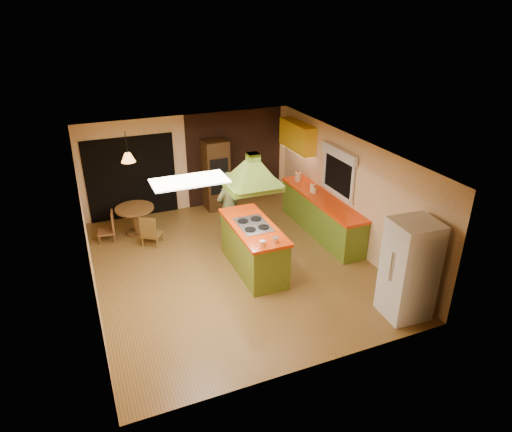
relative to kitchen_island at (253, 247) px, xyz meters
name	(u,v)px	position (x,y,z in m)	size (l,w,h in m)	color
ground	(233,265)	(-0.35, 0.30, -0.51)	(6.50, 6.50, 0.00)	olive
room_walls	(231,211)	(-0.35, 0.30, 0.74)	(5.50, 6.50, 6.50)	beige
ceiling_plane	(230,151)	(-0.35, 0.30, 1.99)	(6.50, 6.50, 0.00)	silver
brick_panel	(235,157)	(0.90, 3.53, 0.74)	(2.64, 0.03, 2.50)	#381E14
nook_opening	(132,178)	(-1.85, 3.53, 0.54)	(2.20, 0.03, 2.10)	black
right_counter	(321,215)	(2.10, 0.90, -0.05)	(0.62, 3.05, 0.92)	olive
upper_cabinets	(297,136)	(2.22, 2.50, 1.44)	(0.34, 1.40, 0.70)	yellow
window_right	(339,164)	(2.35, 0.70, 1.26)	(0.12, 1.35, 1.06)	black
fluor_panel	(190,181)	(-1.45, -0.90, 1.97)	(1.20, 0.60, 0.03)	white
kitchen_island	(253,247)	(0.00, 0.00, 0.00)	(0.83, 2.04, 1.03)	olive
range_hood	(253,166)	(0.00, 0.00, 1.74)	(1.03, 0.75, 0.79)	#56701C
man	(228,207)	(-0.05, 1.37, 0.33)	(0.61, 0.40, 1.68)	#515A30
refrigerator	(409,269)	(1.90, -2.40, 0.40)	(0.75, 0.71, 1.82)	white
wall_oven	(216,175)	(0.26, 3.25, 0.42)	(0.64, 0.62, 1.86)	#452D16
dining_table	(135,215)	(-1.98, 2.54, -0.04)	(0.90, 0.90, 0.68)	brown
chair_left	(106,227)	(-2.68, 2.44, -0.16)	(0.39, 0.39, 0.71)	brown
chair_near	(152,229)	(-1.73, 1.89, -0.14)	(0.40, 0.40, 0.73)	brown
pendant_lamp	(128,157)	(-1.98, 2.54, 1.39)	(0.32, 0.32, 0.21)	#FF9E3F
canister_large	(298,177)	(2.05, 2.04, 0.53)	(0.16, 0.16, 0.23)	beige
canister_medium	(313,188)	(2.05, 1.27, 0.51)	(0.14, 0.14, 0.20)	#FAEEC9
canister_small	(314,190)	(2.05, 1.20, 0.48)	(0.11, 0.11, 0.14)	#F5E7C5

